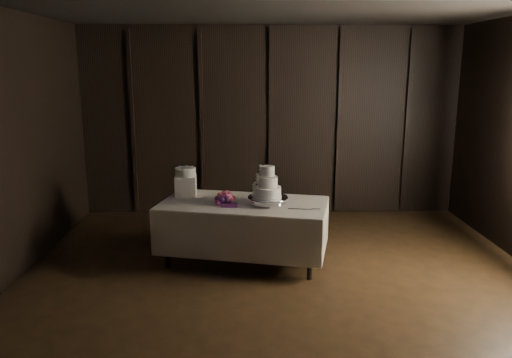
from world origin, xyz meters
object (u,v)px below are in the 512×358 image
Objects in this scene: display_table at (244,229)px; wedding_cake at (266,185)px; small_cake at (185,172)px; bouquet at (225,198)px; box_pedestal at (186,185)px; cake_stand at (268,201)px.

display_table is 5.77× the size of wedding_cake.
bouquet is at bearing -39.95° from small_cake.
wedding_cake is 1.12m from box_pedestal.
bouquet is (-0.48, 0.05, -0.17)m from wedding_cake.
display_table is at bearing -26.71° from box_pedestal.
box_pedestal is at bearing 140.05° from bouquet.
cake_stand is 1.16m from small_cake.
cake_stand is at bearing 32.67° from wedding_cake.
box_pedestal is 0.18m from small_cake.
wedding_cake reaches higher than cake_stand.
display_table is 1.05m from small_cake.
cake_stand is 1.86× the size of small_cake.
cake_stand reaches higher than display_table.
wedding_cake is 0.51m from bouquet.
box_pedestal reaches higher than bouquet.
small_cake is at bearing 165.94° from display_table.
wedding_cake is 1.44× the size of small_cake.
display_table is at bearing -26.71° from small_cake.
bouquet is (-0.51, 0.03, 0.02)m from cake_stand.
small_cake reaches higher than cake_stand.
box_pedestal is (-0.74, 0.37, 0.47)m from display_table.
wedding_cake is 1.45× the size of box_pedestal.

